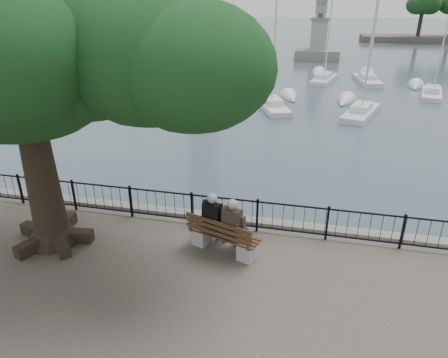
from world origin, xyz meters
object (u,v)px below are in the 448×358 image
(bench, at_px, (223,239))
(person_left, at_px, (216,222))
(person_right, at_px, (235,228))
(tree, at_px, (47,43))
(lion_monument, at_px, (318,43))

(bench, bearing_deg, person_left, 141.02)
(person_right, xyz_separation_m, tree, (-4.39, -0.48, 4.63))
(bench, height_order, lion_monument, lion_monument)
(person_left, relative_size, tree, 0.17)
(tree, bearing_deg, lion_monument, 83.27)
(tree, distance_m, lion_monument, 49.66)
(person_left, xyz_separation_m, person_right, (0.58, -0.19, 0.00))
(bench, height_order, person_left, person_left)
(person_right, height_order, tree, tree)
(person_left, distance_m, lion_monument, 48.50)
(bench, distance_m, person_left, 0.52)
(bench, xyz_separation_m, person_left, (-0.25, 0.21, 0.40))
(person_right, relative_size, tree, 0.17)
(person_left, bearing_deg, tree, -169.90)
(bench, distance_m, tree, 6.48)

